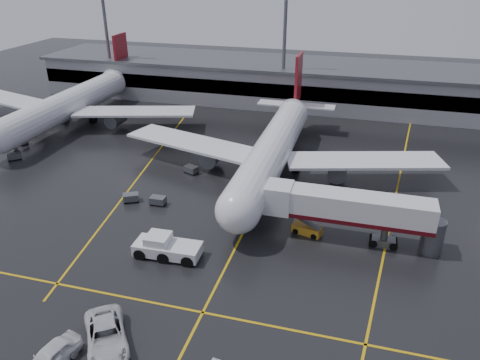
# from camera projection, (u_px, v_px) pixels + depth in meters

# --- Properties ---
(ground) EXTENTS (220.00, 220.00, 0.00)m
(ground) POSITION_uv_depth(u_px,v_px,m) (258.00, 202.00, 62.12)
(ground) COLOR black
(ground) RESTS_ON ground
(apron_line_centre) EXTENTS (0.25, 90.00, 0.02)m
(apron_line_centre) POSITION_uv_depth(u_px,v_px,m) (258.00, 202.00, 62.11)
(apron_line_centre) COLOR gold
(apron_line_centre) RESTS_ON ground
(apron_line_stop) EXTENTS (60.00, 0.25, 0.02)m
(apron_line_stop) POSITION_uv_depth(u_px,v_px,m) (203.00, 312.00, 43.05)
(apron_line_stop) COLOR gold
(apron_line_stop) RESTS_ON ground
(apron_line_left) EXTENTS (9.99, 69.35, 0.02)m
(apron_line_left) POSITION_uv_depth(u_px,v_px,m) (153.00, 158.00, 75.61)
(apron_line_left) COLOR gold
(apron_line_left) RESTS_ON ground
(apron_line_right) EXTENTS (7.57, 69.64, 0.02)m
(apron_line_right) POSITION_uv_depth(u_px,v_px,m) (398.00, 186.00, 66.42)
(apron_line_right) COLOR gold
(apron_line_right) RESTS_ON ground
(terminal) EXTENTS (122.00, 19.00, 8.60)m
(terminal) POSITION_uv_depth(u_px,v_px,m) (310.00, 83.00, 101.75)
(terminal) COLOR gray
(terminal) RESTS_ON ground
(light_mast_left) EXTENTS (3.00, 1.20, 25.45)m
(light_mast_left) POSITION_uv_depth(u_px,v_px,m) (106.00, 31.00, 103.04)
(light_mast_left) COLOR #595B60
(light_mast_left) RESTS_ON ground
(light_mast_mid) EXTENTS (3.00, 1.20, 25.45)m
(light_mast_mid) POSITION_uv_depth(u_px,v_px,m) (285.00, 39.00, 93.37)
(light_mast_mid) COLOR #595B60
(light_mast_mid) RESTS_ON ground
(main_airliner) EXTENTS (48.80, 45.60, 14.10)m
(main_airliner) POSITION_uv_depth(u_px,v_px,m) (274.00, 147.00, 68.68)
(main_airliner) COLOR silver
(main_airliner) RESTS_ON ground
(second_airliner) EXTENTS (48.80, 45.60, 14.10)m
(second_airliner) POSITION_uv_depth(u_px,v_px,m) (72.00, 102.00, 89.22)
(second_airliner) COLOR silver
(second_airliner) RESTS_ON ground
(jet_bridge) EXTENTS (19.90, 3.40, 6.05)m
(jet_bridge) POSITION_uv_depth(u_px,v_px,m) (349.00, 210.00, 52.33)
(jet_bridge) COLOR silver
(jet_bridge) RESTS_ON ground
(pushback_tractor) EXTENTS (7.38, 3.34, 2.60)m
(pushback_tractor) POSITION_uv_depth(u_px,v_px,m) (166.00, 248.00, 50.76)
(pushback_tractor) COLOR silver
(pushback_tractor) RESTS_ON ground
(belt_loader) EXTENTS (3.70, 2.33, 2.18)m
(belt_loader) POSITION_uv_depth(u_px,v_px,m) (307.00, 229.00, 55.03)
(belt_loader) COLOR orange
(belt_loader) RESTS_ON ground
(service_van_a) EXTENTS (6.74, 7.64, 1.96)m
(service_van_a) POSITION_uv_depth(u_px,v_px,m) (106.00, 336.00, 39.13)
(service_van_a) COLOR silver
(service_van_a) RESTS_ON ground
(service_van_d) EXTENTS (3.31, 5.79, 1.86)m
(service_van_d) POSITION_uv_depth(u_px,v_px,m) (50.00, 357.00, 37.10)
(service_van_d) COLOR silver
(service_van_d) RESTS_ON ground
(baggage_cart_a) EXTENTS (2.02, 1.32, 1.12)m
(baggage_cart_a) POSITION_uv_depth(u_px,v_px,m) (158.00, 200.00, 61.36)
(baggage_cart_a) COLOR #595B60
(baggage_cart_a) RESTS_ON ground
(baggage_cart_b) EXTENTS (2.38, 2.10, 1.12)m
(baggage_cart_b) POSITION_uv_depth(u_px,v_px,m) (131.00, 197.00, 62.11)
(baggage_cart_b) COLOR #595B60
(baggage_cart_b) RESTS_ON ground
(baggage_cart_c) EXTENTS (2.34, 1.96, 1.12)m
(baggage_cart_c) POSITION_uv_depth(u_px,v_px,m) (191.00, 169.00, 70.19)
(baggage_cart_c) COLOR #595B60
(baggage_cart_c) RESTS_ON ground
(baggage_cart_d) EXTENTS (2.32, 1.89, 1.12)m
(baggage_cart_d) POSITION_uv_depth(u_px,v_px,m) (21.00, 141.00, 80.82)
(baggage_cart_d) COLOR #595B60
(baggage_cart_d) RESTS_ON ground
(baggage_cart_e) EXTENTS (2.37, 2.26, 1.12)m
(baggage_cart_e) POSITION_uv_depth(u_px,v_px,m) (14.00, 156.00, 74.84)
(baggage_cart_e) COLOR #595B60
(baggage_cart_e) RESTS_ON ground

